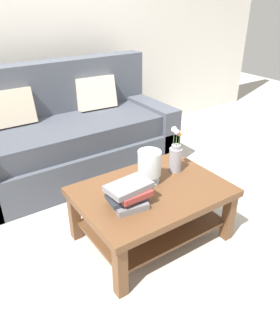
{
  "coord_description": "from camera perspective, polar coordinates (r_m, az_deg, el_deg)",
  "views": [
    {
      "loc": [
        -1.19,
        -1.93,
        1.66
      ],
      "look_at": [
        -0.02,
        -0.22,
        0.53
      ],
      "focal_mm": 35.11,
      "sensor_mm": 36.0,
      "label": 1
    }
  ],
  "objects": [
    {
      "name": "ground_plane",
      "position": [
        2.82,
        -2.26,
        -7.57
      ],
      "size": [
        10.0,
        10.0,
        0.0
      ],
      "primitive_type": "plane",
      "color": "#B7B2A8"
    },
    {
      "name": "back_wall",
      "position": [
        3.79,
        -17.36,
        22.77
      ],
      "size": [
        6.4,
        0.12,
        2.7
      ],
      "primitive_type": "cube",
      "color": "beige",
      "rests_on": "ground"
    },
    {
      "name": "couch",
      "position": [
        3.34,
        -12.32,
        5.1
      ],
      "size": [
        2.03,
        0.9,
        1.06
      ],
      "color": "#474C56",
      "rests_on": "ground"
    },
    {
      "name": "coffee_table",
      "position": [
        2.37,
        2.07,
        -6.02
      ],
      "size": [
        1.04,
        0.75,
        0.43
      ],
      "color": "brown",
      "rests_on": "ground"
    },
    {
      "name": "book_stack_main",
      "position": [
        2.11,
        -2.02,
        -4.52
      ],
      "size": [
        0.3,
        0.24,
        0.15
      ],
      "color": "slate",
      "rests_on": "coffee_table"
    },
    {
      "name": "glass_hurricane_vase",
      "position": [
        2.32,
        1.64,
        0.63
      ],
      "size": [
        0.17,
        0.17,
        0.24
      ],
      "color": "silver",
      "rests_on": "coffee_table"
    },
    {
      "name": "flower_pitcher",
      "position": [
        2.49,
        6.2,
        2.12
      ],
      "size": [
        0.1,
        0.1,
        0.36
      ],
      "color": "gray",
      "rests_on": "coffee_table"
    }
  ]
}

